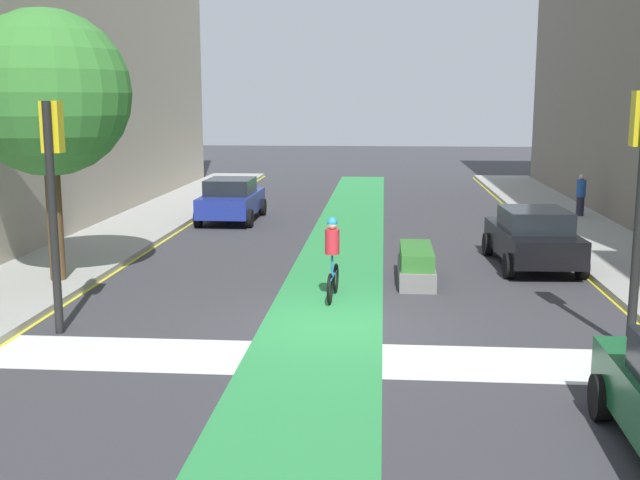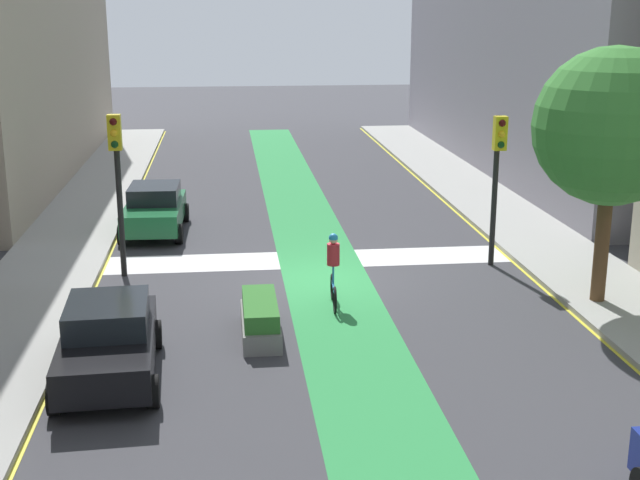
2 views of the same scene
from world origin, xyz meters
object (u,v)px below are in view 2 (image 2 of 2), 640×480
(median_planter, at_px, (260,319))
(car_black_right_far, at_px, (108,340))
(traffic_signal_near_left, at_px, (498,162))
(traffic_signal_near_right, at_px, (117,165))
(car_green_right_near, at_px, (155,209))
(cyclist_in_lane, at_px, (333,268))
(street_tree_near, at_px, (612,127))

(median_planter, bearing_deg, car_black_right_far, 32.33)
(traffic_signal_near_left, bearing_deg, traffic_signal_near_right, -0.66)
(car_green_right_near, xyz_separation_m, car_black_right_far, (0.06, 11.72, 0.00))
(traffic_signal_near_right, bearing_deg, cyclist_in_lane, 151.70)
(traffic_signal_near_right, distance_m, median_planter, 6.64)
(traffic_signal_near_left, distance_m, median_planter, 8.80)
(street_tree_near, bearing_deg, car_black_right_far, 14.83)
(traffic_signal_near_right, bearing_deg, car_black_right_far, 93.89)
(cyclist_in_lane, distance_m, median_planter, 2.74)
(car_green_right_near, distance_m, car_black_right_far, 11.72)
(car_green_right_near, xyz_separation_m, street_tree_near, (-11.61, 8.63, 3.71))
(cyclist_in_lane, height_order, median_planter, cyclist_in_lane)
(car_black_right_far, height_order, median_planter, car_black_right_far)
(traffic_signal_near_left, height_order, median_planter, traffic_signal_near_left)
(cyclist_in_lane, bearing_deg, traffic_signal_near_right, -28.30)
(car_black_right_far, bearing_deg, cyclist_in_lane, -142.70)
(street_tree_near, bearing_deg, cyclist_in_lane, -6.58)
(street_tree_near, bearing_deg, traffic_signal_near_right, -17.11)
(traffic_signal_near_left, distance_m, cyclist_in_lane, 6.14)
(traffic_signal_near_right, height_order, street_tree_near, street_tree_near)
(traffic_signal_near_right, distance_m, street_tree_near, 12.77)
(traffic_signal_near_left, height_order, street_tree_near, street_tree_near)
(car_green_right_near, distance_m, median_planter, 10.22)
(traffic_signal_near_right, xyz_separation_m, cyclist_in_lane, (-5.52, 2.97, -2.20))
(car_black_right_far, xyz_separation_m, street_tree_near, (-11.67, -3.09, 3.71))
(car_black_right_far, height_order, street_tree_near, street_tree_near)
(traffic_signal_near_left, bearing_deg, street_tree_near, 113.82)
(traffic_signal_near_right, bearing_deg, traffic_signal_near_left, 179.34)
(car_black_right_far, relative_size, street_tree_near, 0.68)
(cyclist_in_lane, bearing_deg, median_planter, 44.21)
(car_green_right_near, bearing_deg, cyclist_in_lane, 122.43)
(car_green_right_near, distance_m, cyclist_in_lane, 9.32)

